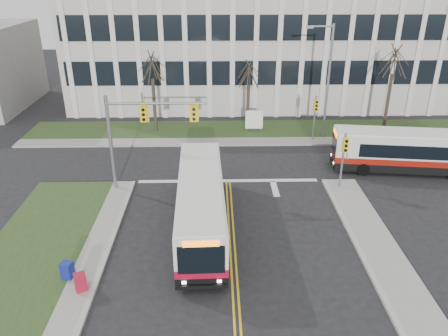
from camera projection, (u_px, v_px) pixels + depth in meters
ground at (233, 254)px, 21.90m from camera, size 120.00×120.00×0.00m
sidewalk_west at (61, 330)px, 17.20m from camera, size 1.20×26.00×0.14m
sidewalk_east at (425, 325)px, 17.47m from camera, size 2.00×26.00×0.14m
sidewalk_cross at (286, 141)px, 35.75m from camera, size 44.00×1.60×0.14m
building_lawn at (282, 130)px, 38.30m from camera, size 44.00×5.00×0.12m
office_building at (269, 39)px, 46.69m from camera, size 40.00×16.00×12.00m
mast_arm_signal at (137, 127)px, 26.50m from camera, size 6.11×0.38×6.20m
signal_pole_near at (344, 153)px, 27.24m from camera, size 0.34×0.39×3.80m
signal_pole_far at (315, 112)px, 34.95m from camera, size 0.34×0.39×3.80m
streetlight at (327, 76)px, 34.56m from camera, size 2.15×0.25×9.20m
directory_sign at (254, 120)px, 37.33m from camera, size 1.50×0.12×2.00m
tree_left at (152, 68)px, 35.80m from camera, size 1.80×1.80×7.70m
tree_mid at (249, 75)px, 36.40m from camera, size 1.80×1.80×6.82m
tree_right at (394, 62)px, 36.01m from camera, size 1.80×1.80×8.25m
bus_main at (201, 205)px, 23.49m from camera, size 2.68×10.88×2.88m
bus_cross at (412, 152)px, 30.16m from camera, size 10.90×3.70×2.85m
newspaper_box_blue at (67, 271)px, 19.90m from camera, size 0.60×0.57×0.95m
newspaper_box_red at (81, 283)px, 19.14m from camera, size 0.64×0.61×0.95m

